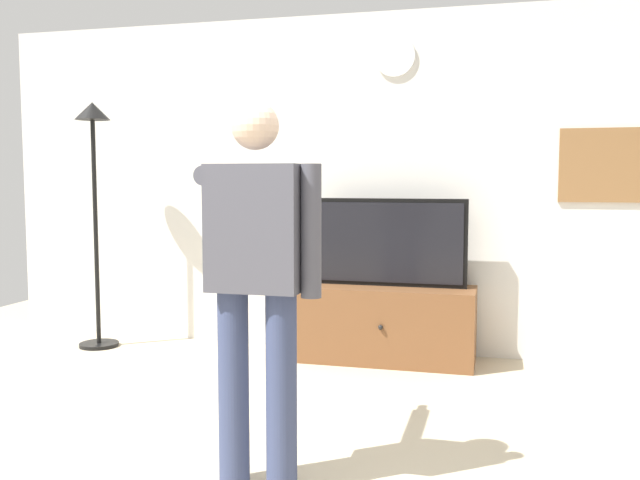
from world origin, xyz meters
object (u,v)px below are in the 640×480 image
(television, at_px, (388,242))
(wall_clock, at_px, (395,56))
(framed_picture, at_px, (607,165))
(floor_lamp, at_px, (94,173))
(person_standing_nearer_lamp, at_px, (257,271))
(tv_stand, at_px, (386,324))

(television, relative_size, wall_clock, 3.73)
(framed_picture, height_order, floor_lamp, floor_lamp)
(television, height_order, person_standing_nearer_lamp, person_standing_nearer_lamp)
(television, height_order, framed_picture, framed_picture)
(floor_lamp, bearing_deg, tv_stand, 3.81)
(framed_picture, xyz_separation_m, person_standing_nearer_lamp, (-1.79, -2.57, -0.51))
(framed_picture, height_order, person_standing_nearer_lamp, framed_picture)
(tv_stand, bearing_deg, framed_picture, 10.61)
(wall_clock, xyz_separation_m, framed_picture, (1.58, 0.00, -0.85))
(tv_stand, relative_size, television, 1.12)
(wall_clock, relative_size, person_standing_nearer_lamp, 0.19)
(television, bearing_deg, wall_clock, 90.00)
(tv_stand, bearing_deg, floor_lamp, -176.19)
(tv_stand, relative_size, wall_clock, 4.16)
(television, distance_m, person_standing_nearer_lamp, 2.33)
(tv_stand, relative_size, floor_lamp, 0.66)
(wall_clock, xyz_separation_m, person_standing_nearer_lamp, (-0.22, -2.56, -1.36))
(tv_stand, height_order, framed_picture, framed_picture)
(person_standing_nearer_lamp, bearing_deg, television, 84.67)
(wall_clock, height_order, person_standing_nearer_lamp, wall_clock)
(floor_lamp, xyz_separation_m, person_standing_nearer_lamp, (2.18, -2.11, -0.45))
(television, bearing_deg, framed_picture, 8.97)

